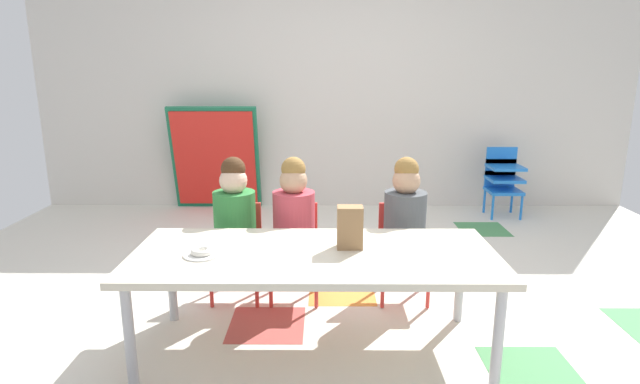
# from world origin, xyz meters

# --- Properties ---
(ground_plane) EXTENTS (6.18, 4.47, 0.02)m
(ground_plane) POSITION_xyz_m (0.00, -0.01, -0.01)
(ground_plane) COLOR silver
(back_wall) EXTENTS (6.18, 0.10, 2.48)m
(back_wall) POSITION_xyz_m (0.00, 2.24, 1.24)
(back_wall) COLOR beige
(back_wall) RESTS_ON ground_plane
(craft_table) EXTENTS (1.83, 0.77, 0.55)m
(craft_table) POSITION_xyz_m (-0.17, -0.72, 0.50)
(craft_table) COLOR beige
(craft_table) RESTS_ON ground_plane
(seated_child_near_camera) EXTENTS (0.32, 0.31, 0.92)m
(seated_child_near_camera) POSITION_xyz_m (-0.67, -0.10, 0.55)
(seated_child_near_camera) COLOR red
(seated_child_near_camera) RESTS_ON ground_plane
(seated_child_middle_seat) EXTENTS (0.32, 0.31, 0.92)m
(seated_child_middle_seat) POSITION_xyz_m (-0.31, -0.10, 0.55)
(seated_child_middle_seat) COLOR red
(seated_child_middle_seat) RESTS_ON ground_plane
(seated_child_far_right) EXTENTS (0.33, 0.33, 0.92)m
(seated_child_far_right) POSITION_xyz_m (0.38, -0.10, 0.55)
(seated_child_far_right) COLOR red
(seated_child_far_right) RESTS_ON ground_plane
(kid_chair_blue_stack) EXTENTS (0.32, 0.30, 0.68)m
(kid_chair_blue_stack) POSITION_xyz_m (1.67, 1.82, 0.40)
(kid_chair_blue_stack) COLOR blue
(kid_chair_blue_stack) RESTS_ON ground_plane
(folded_activity_table) EXTENTS (0.90, 0.29, 1.09)m
(folded_activity_table) POSITION_xyz_m (-1.24, 2.04, 0.54)
(folded_activity_table) COLOR #19724C
(folded_activity_table) RESTS_ON ground_plane
(paper_bag_brown) EXTENTS (0.13, 0.09, 0.22)m
(paper_bag_brown) POSITION_xyz_m (0.01, -0.65, 0.66)
(paper_bag_brown) COLOR #9E754C
(paper_bag_brown) RESTS_ON craft_table
(paper_plate_near_edge) EXTENTS (0.18, 0.18, 0.01)m
(paper_plate_near_edge) POSITION_xyz_m (-0.72, -0.77, 0.55)
(paper_plate_near_edge) COLOR white
(paper_plate_near_edge) RESTS_ON craft_table
(donut_powdered_on_plate) EXTENTS (0.11, 0.11, 0.03)m
(donut_powdered_on_plate) POSITION_xyz_m (-0.72, -0.77, 0.57)
(donut_powdered_on_plate) COLOR white
(donut_powdered_on_plate) RESTS_ON craft_table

